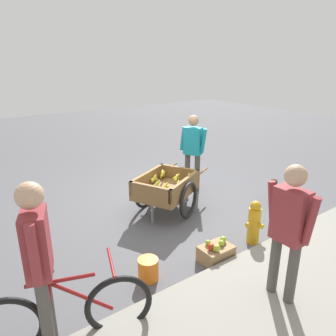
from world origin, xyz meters
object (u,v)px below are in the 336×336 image
object	(u,v)px
vendor_person	(193,147)
bicycle	(65,314)
dog	(275,189)
cyclist_person	(38,256)
fruit_cart	(166,189)
fire_hydrant	(254,222)
apple_crate	(216,253)
bystander_person	(289,226)
plastic_bucket	(148,269)

from	to	relation	value
vendor_person	bicycle	world-z (taller)	vendor_person
vendor_person	dog	bearing A→B (deg)	121.89
bicycle	cyclist_person	world-z (taller)	cyclist_person
bicycle	vendor_person	bearing A→B (deg)	-146.13
cyclist_person	dog	bearing A→B (deg)	-169.29
fruit_cart	fire_hydrant	world-z (taller)	fruit_cart
vendor_person	fire_hydrant	bearing A→B (deg)	75.18
dog	apple_crate	bearing A→B (deg)	18.18
fire_hydrant	apple_crate	size ratio (longest dim) A/B	1.52
fire_hydrant	bystander_person	world-z (taller)	bystander_person
plastic_bucket	apple_crate	distance (m)	0.97
fruit_cart	bystander_person	size ratio (longest dim) A/B	1.11
fire_hydrant	plastic_bucket	distance (m)	1.74
fruit_cart	fire_hydrant	bearing A→B (deg)	106.27
bicycle	dog	size ratio (longest dim) A/B	3.11
fruit_cart	cyclist_person	distance (m)	3.12
plastic_bucket	vendor_person	bearing A→B (deg)	-139.90
apple_crate	bystander_person	xyz separation A→B (m)	(-0.01, 1.00, 0.86)
plastic_bucket	bicycle	bearing A→B (deg)	18.25
dog	bystander_person	world-z (taller)	bystander_person
apple_crate	bystander_person	size ratio (longest dim) A/B	0.27
fire_hydrant	fruit_cart	bearing A→B (deg)	-73.73
fire_hydrant	plastic_bucket	xyz separation A→B (m)	(1.71, -0.19, -0.19)
vendor_person	cyclist_person	distance (m)	4.20
apple_crate	cyclist_person	bearing A→B (deg)	2.93
cyclist_person	apple_crate	xyz separation A→B (m)	(-2.22, -0.11, -0.89)
vendor_person	plastic_bucket	xyz separation A→B (m)	(2.27, 1.91, -0.80)
cyclist_person	dog	xyz separation A→B (m)	(-4.42, -0.84, -0.75)
vendor_person	bicycle	xyz separation A→B (m)	(3.40, 2.29, -0.58)
bystander_person	vendor_person	bearing A→B (deg)	-112.81
dog	apple_crate	distance (m)	2.32
fire_hydrant	apple_crate	distance (m)	0.80
dog	apple_crate	xyz separation A→B (m)	(2.20, 0.72, -0.15)
dog	plastic_bucket	bearing A→B (deg)	9.22
plastic_bucket	bystander_person	world-z (taller)	bystander_person
dog	apple_crate	size ratio (longest dim) A/B	1.16
vendor_person	apple_crate	size ratio (longest dim) A/B	3.57
fruit_cart	apple_crate	distance (m)	1.67
vendor_person	fire_hydrant	world-z (taller)	vendor_person
fruit_cart	cyclist_person	world-z (taller)	cyclist_person
cyclist_person	bystander_person	distance (m)	2.40
bicycle	plastic_bucket	distance (m)	1.21
vendor_person	cyclist_person	size ratio (longest dim) A/B	0.93
cyclist_person	fire_hydrant	xyz separation A→B (m)	(-2.99, -0.14, -0.68)
fire_hydrant	bystander_person	distance (m)	1.43
bystander_person	fire_hydrant	bearing A→B (deg)	-126.57
fruit_cart	fire_hydrant	distance (m)	1.66
fire_hydrant	dog	bearing A→B (deg)	-153.87
apple_crate	bicycle	bearing A→B (deg)	4.47
vendor_person	bystander_person	size ratio (longest dim) A/B	0.96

